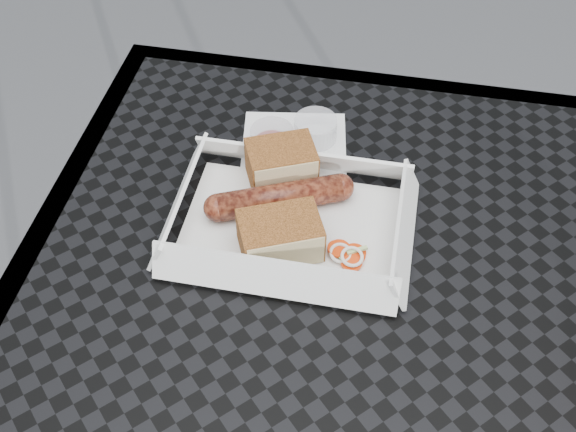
# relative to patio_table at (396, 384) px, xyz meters

# --- Properties ---
(patio_table) EXTENTS (0.80, 0.80, 0.74)m
(patio_table) POSITION_rel_patio_table_xyz_m (0.00, 0.00, 0.00)
(patio_table) COLOR black
(patio_table) RESTS_ON ground
(food_tray) EXTENTS (0.22, 0.15, 0.00)m
(food_tray) POSITION_rel_patio_table_xyz_m (-0.13, 0.12, 0.08)
(food_tray) COLOR white
(food_tray) RESTS_ON patio_table
(bratwurst) EXTENTS (0.15, 0.08, 0.03)m
(bratwurst) POSITION_rel_patio_table_xyz_m (-0.15, 0.14, 0.09)
(bratwurst) COLOR maroon
(bratwurst) RESTS_ON food_tray
(bread_near) EXTENTS (0.09, 0.08, 0.05)m
(bread_near) POSITION_rel_patio_table_xyz_m (-0.15, 0.18, 0.10)
(bread_near) COLOR brown
(bread_near) RESTS_ON food_tray
(bread_far) EXTENTS (0.10, 0.08, 0.04)m
(bread_far) POSITION_rel_patio_table_xyz_m (-0.13, 0.09, 0.10)
(bread_far) COLOR brown
(bread_far) RESTS_ON food_tray
(veg_garnish) EXTENTS (0.03, 0.03, 0.00)m
(veg_garnish) POSITION_rel_patio_table_xyz_m (-0.07, 0.08, 0.08)
(veg_garnish) COLOR red
(veg_garnish) RESTS_ON food_tray
(napkin) EXTENTS (0.14, 0.14, 0.00)m
(napkin) POSITION_rel_patio_table_xyz_m (-0.15, 0.24, 0.08)
(napkin) COLOR white
(napkin) RESTS_ON patio_table
(condiment_cup_sauce) EXTENTS (0.05, 0.05, 0.03)m
(condiment_cup_sauce) POSITION_rel_patio_table_xyz_m (-0.17, 0.23, 0.09)
(condiment_cup_sauce) COLOR maroon
(condiment_cup_sauce) RESTS_ON patio_table
(condiment_cup_empty) EXTENTS (0.05, 0.05, 0.03)m
(condiment_cup_empty) POSITION_rel_patio_table_xyz_m (-0.13, 0.26, 0.09)
(condiment_cup_empty) COLOR silver
(condiment_cup_empty) RESTS_ON patio_table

